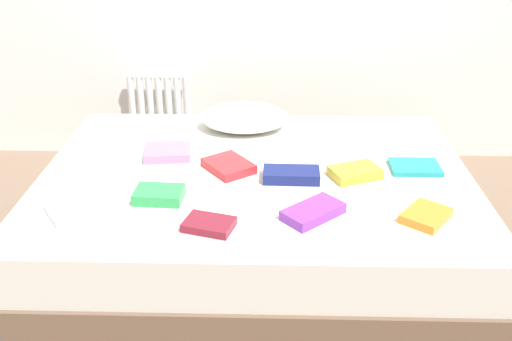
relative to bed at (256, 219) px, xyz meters
name	(u,v)px	position (x,y,z in m)	size (l,w,h in m)	color
ground_plane	(256,261)	(0.00, 0.00, -0.25)	(8.00, 8.00, 0.00)	#7F6651
bed	(256,219)	(0.00, 0.00, 0.00)	(2.00, 1.50, 0.50)	brown
radiator	(160,109)	(-0.67, 1.20, 0.11)	(0.41, 0.04, 0.51)	white
pillow	(244,117)	(-0.08, 0.51, 0.32)	(0.47, 0.34, 0.14)	white
textbook_yellow	(355,172)	(0.45, -0.04, 0.27)	(0.22, 0.14, 0.04)	yellow
textbook_purple	(313,212)	(0.24, -0.40, 0.27)	(0.25, 0.13, 0.04)	purple
textbook_pink	(168,152)	(-0.43, 0.16, 0.27)	(0.22, 0.19, 0.04)	pink
textbook_maroon	(209,224)	(-0.17, -0.50, 0.27)	(0.19, 0.13, 0.03)	maroon
textbook_green	(159,195)	(-0.40, -0.28, 0.28)	(0.20, 0.14, 0.05)	green
textbook_navy	(291,175)	(0.16, -0.08, 0.28)	(0.25, 0.13, 0.05)	navy
textbook_orange	(426,216)	(0.68, -0.41, 0.27)	(0.19, 0.15, 0.04)	orange
textbook_teal	(415,167)	(0.74, 0.04, 0.26)	(0.23, 0.17, 0.02)	teal
textbook_red	(229,166)	(-0.13, 0.01, 0.27)	(0.22, 0.17, 0.04)	red
textbook_white	(75,210)	(-0.71, -0.40, 0.27)	(0.20, 0.18, 0.03)	white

